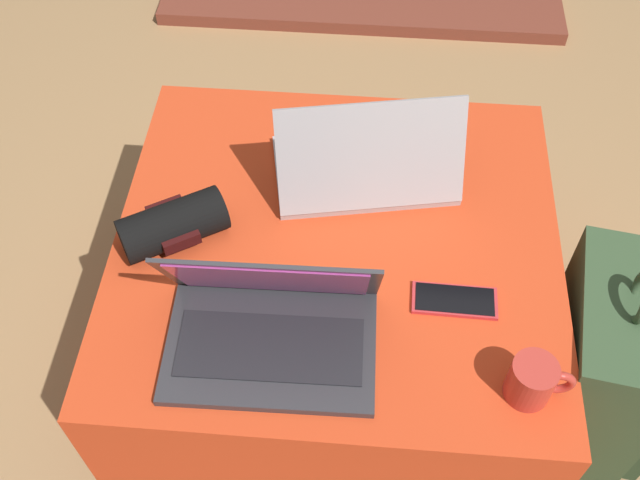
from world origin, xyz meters
TOP-DOWN VIEW (x-y plane):
  - ground_plane at (0.00, 0.00)m, footprint 14.00×14.00m
  - ottoman at (0.00, 0.00)m, footprint 0.86×0.83m
  - laptop_near at (-0.10, -0.23)m, footprint 0.37×0.25m
  - laptop_far at (0.05, 0.16)m, footprint 0.40×0.29m
  - cell_phone at (0.22, -0.13)m, footprint 0.16×0.07m
  - backpack at (0.55, -0.12)m, footprint 0.27×0.36m
  - wrist_brace at (-0.31, -0.02)m, footprint 0.22×0.18m
  - coffee_mug at (0.34, -0.30)m, footprint 0.11×0.08m

SIDE VIEW (x-z plane):
  - ground_plane at x=0.00m, z-range 0.00..0.00m
  - backpack at x=0.55m, z-range -0.05..0.51m
  - ottoman at x=0.00m, z-range 0.00..0.46m
  - cell_phone at x=0.22m, z-range 0.46..0.47m
  - coffee_mug at x=0.34m, z-range 0.46..0.54m
  - wrist_brace at x=-0.31m, z-range 0.46..0.55m
  - laptop_far at x=0.05m, z-range 0.40..0.62m
  - laptop_near at x=-0.10m, z-range 0.39..0.62m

